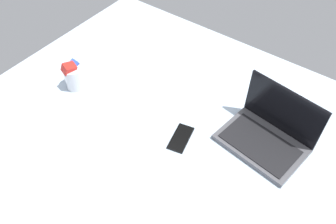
# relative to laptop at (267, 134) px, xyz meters

# --- Properties ---
(bed_mattress) EXTENTS (1.80, 1.40, 0.18)m
(bed_mattress) POSITION_rel_laptop_xyz_m (-0.31, -0.17, -0.13)
(bed_mattress) COLOR silver
(bed_mattress) RESTS_ON ground
(laptop) EXTENTS (0.36, 0.28, 0.23)m
(laptop) POSITION_rel_laptop_xyz_m (0.00, 0.00, 0.00)
(laptop) COLOR #4C4C51
(laptop) RESTS_ON bed_mattress
(snack_cup) EXTENTS (0.09, 0.10, 0.15)m
(snack_cup) POSITION_rel_laptop_xyz_m (-0.86, -0.23, 0.02)
(snack_cup) COLOR silver
(snack_cup) RESTS_ON bed_mattress
(cell_phone) EXTENTS (0.10, 0.15, 0.01)m
(cell_phone) POSITION_rel_laptop_xyz_m (-0.28, -0.20, -0.04)
(cell_phone) COLOR black
(cell_phone) RESTS_ON bed_mattress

